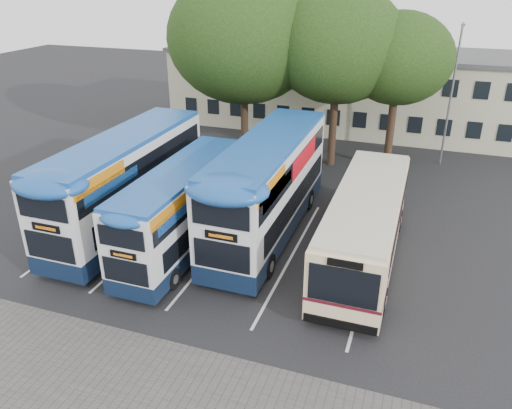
{
  "coord_description": "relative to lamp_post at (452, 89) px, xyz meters",
  "views": [
    {
      "loc": [
        4.7,
        -14.12,
        11.94
      ],
      "look_at": [
        -1.98,
        5.0,
        2.37
      ],
      "focal_mm": 35.0,
      "sensor_mm": 36.0,
      "label": 1
    }
  ],
  "objects": [
    {
      "name": "depot_building",
      "position": [
        -6.0,
        7.02,
        -1.93
      ],
      "size": [
        32.4,
        8.4,
        6.2
      ],
      "color": "#BEB999",
      "rests_on": "ground"
    },
    {
      "name": "bus_dd_left",
      "position": [
        -14.79,
        -14.75,
        -2.46
      ],
      "size": [
        2.77,
        11.42,
        4.76
      ],
      "color": "#0F1D38",
      "rests_on": "ground"
    },
    {
      "name": "bus_single",
      "position": [
        -3.18,
        -14.01,
        -3.2
      ],
      "size": [
        2.84,
        11.14,
        3.32
      ],
      "color": "#FFDFAA",
      "rests_on": "ground"
    },
    {
      "name": "bay_lines",
      "position": [
        -9.75,
        -14.97,
        -5.08
      ],
      "size": [
        14.12,
        11.0,
        0.01
      ],
      "color": "silver",
      "rests_on": "ground"
    },
    {
      "name": "tree_right",
      "position": [
        -3.37,
        -1.94,
        1.96
      ],
      "size": [
        6.55,
        6.55,
        9.85
      ],
      "color": "black",
      "rests_on": "ground"
    },
    {
      "name": "bus_dd_mid",
      "position": [
        -11.22,
        -15.82,
        -2.87
      ],
      "size": [
        2.33,
        9.63,
        4.01
      ],
      "color": "#0F1D38",
      "rests_on": "ground"
    },
    {
      "name": "lamp_post",
      "position": [
        0.0,
        0.0,
        0.0
      ],
      "size": [
        0.25,
        1.05,
        9.06
      ],
      "color": "gray",
      "rests_on": "ground"
    },
    {
      "name": "tree_left",
      "position": [
        -12.97,
        -3.05,
        2.93
      ],
      "size": [
        9.74,
        9.74,
        12.16
      ],
      "color": "black",
      "rests_on": "ground"
    },
    {
      "name": "bus_dd_right",
      "position": [
        -8.0,
        -13.07,
        -2.41
      ],
      "size": [
        2.82,
        11.63,
        4.85
      ],
      "color": "#0F1D38",
      "rests_on": "ground"
    },
    {
      "name": "ground",
      "position": [
        -6.0,
        -19.97,
        -5.08
      ],
      "size": [
        120.0,
        120.0,
        0.0
      ],
      "primitive_type": "plane",
      "color": "black",
      "rests_on": "ground"
    },
    {
      "name": "tree_mid",
      "position": [
        -7.01,
        -2.48,
        2.64
      ],
      "size": [
        8.29,
        8.29,
        11.26
      ],
      "color": "black",
      "rests_on": "ground"
    }
  ]
}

